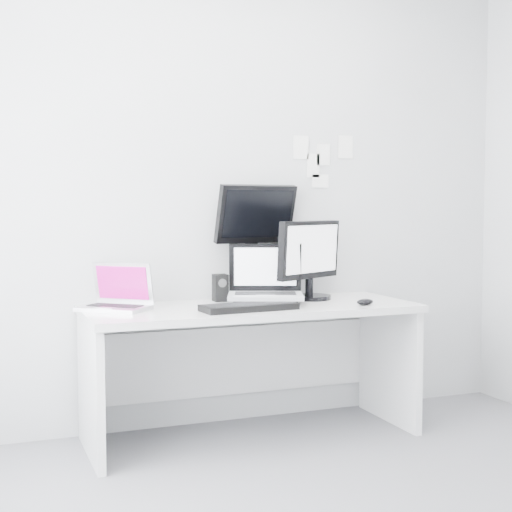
% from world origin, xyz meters
% --- Properties ---
extents(back_wall, '(3.60, 0.00, 3.60)m').
position_xyz_m(back_wall, '(0.00, 1.60, 1.35)').
color(back_wall, silver).
rests_on(back_wall, ground).
extents(desk, '(1.80, 0.70, 0.73)m').
position_xyz_m(desk, '(0.00, 1.25, 0.36)').
color(desk, silver).
rests_on(desk, ground).
extents(macbook, '(0.43, 0.42, 0.26)m').
position_xyz_m(macbook, '(-0.73, 1.33, 0.86)').
color(macbook, silver).
rests_on(macbook, desk).
extents(speaker, '(0.08, 0.08, 0.15)m').
position_xyz_m(speaker, '(-0.10, 1.47, 0.81)').
color(speaker, black).
rests_on(speaker, desk).
extents(dell_laptop, '(0.50, 0.44, 0.34)m').
position_xyz_m(dell_laptop, '(0.09, 1.26, 0.90)').
color(dell_laptop, silver).
rests_on(dell_laptop, desk).
extents(rear_monitor, '(0.53, 0.27, 0.68)m').
position_xyz_m(rear_monitor, '(0.13, 1.55, 1.07)').
color(rear_monitor, black).
rests_on(rear_monitor, desk).
extents(samsung_monitor, '(0.56, 0.45, 0.47)m').
position_xyz_m(samsung_monitor, '(0.41, 1.37, 0.97)').
color(samsung_monitor, black).
rests_on(samsung_monitor, desk).
extents(keyboard, '(0.51, 0.22, 0.03)m').
position_xyz_m(keyboard, '(-0.08, 1.08, 0.75)').
color(keyboard, black).
rests_on(keyboard, desk).
extents(mouse, '(0.12, 0.10, 0.04)m').
position_xyz_m(mouse, '(0.58, 1.03, 0.75)').
color(mouse, black).
rests_on(mouse, desk).
extents(wall_note_0, '(0.10, 0.00, 0.14)m').
position_xyz_m(wall_note_0, '(0.45, 1.59, 1.62)').
color(wall_note_0, white).
rests_on(wall_note_0, back_wall).
extents(wall_note_1, '(0.09, 0.00, 0.13)m').
position_xyz_m(wall_note_1, '(0.60, 1.59, 1.58)').
color(wall_note_1, white).
rests_on(wall_note_1, back_wall).
extents(wall_note_2, '(0.10, 0.00, 0.14)m').
position_xyz_m(wall_note_2, '(0.75, 1.59, 1.63)').
color(wall_note_2, white).
rests_on(wall_note_2, back_wall).
extents(wall_note_3, '(0.11, 0.00, 0.08)m').
position_xyz_m(wall_note_3, '(0.58, 1.59, 1.42)').
color(wall_note_3, white).
rests_on(wall_note_3, back_wall).
extents(wall_note_4, '(0.08, 0.00, 0.14)m').
position_xyz_m(wall_note_4, '(0.53, 1.59, 1.51)').
color(wall_note_4, white).
rests_on(wall_note_4, back_wall).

